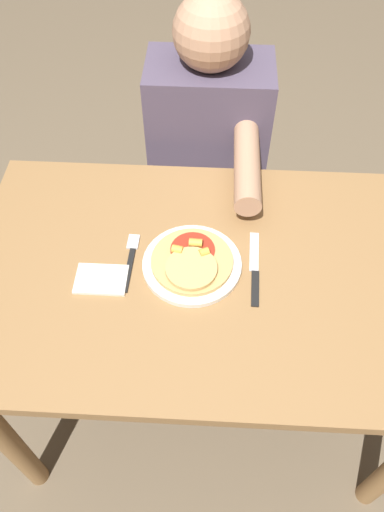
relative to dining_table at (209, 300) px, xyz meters
name	(u,v)px	position (x,y,z in m)	size (l,w,h in m)	color
ground_plane	(204,396)	(0.00, 0.00, -0.65)	(8.00, 8.00, 0.00)	brown
dining_table	(209,300)	(0.00, 0.00, 0.00)	(1.18, 0.73, 0.78)	olive
plate	(192,264)	(-0.04, 0.01, 0.14)	(0.24, 0.24, 0.01)	silver
pizza	(192,261)	(-0.04, 0.01, 0.15)	(0.20, 0.20, 0.04)	tan
fork	(131,258)	(-0.20, 0.03, 0.13)	(0.03, 0.18, 0.00)	black
knife	(255,269)	(0.11, 0.01, 0.13)	(0.03, 0.22, 0.00)	black
napkin	(101,279)	(-0.26, -0.04, 0.13)	(0.12, 0.09, 0.01)	silver
person_diner	(208,147)	(-0.02, 0.55, 0.04)	(0.37, 0.52, 1.18)	#2D2D38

